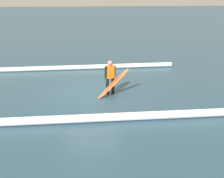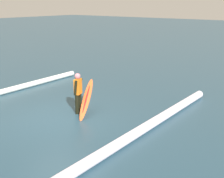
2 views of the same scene
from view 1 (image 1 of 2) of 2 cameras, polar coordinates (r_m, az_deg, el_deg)
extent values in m
plane|color=#274556|center=(13.59, -4.26, -0.69)|extent=(125.62, 125.62, 0.00)
cylinder|color=black|center=(13.38, 0.18, 0.72)|extent=(0.14, 0.14, 0.74)
cylinder|color=black|center=(13.26, -0.90, 0.55)|extent=(0.14, 0.14, 0.74)
cube|color=orange|center=(13.13, -0.36, 3.34)|extent=(0.39, 0.31, 0.57)
sphere|color=#AA6970|center=(13.03, -0.36, 4.99)|extent=(0.22, 0.22, 0.22)
cylinder|color=black|center=(13.22, 0.48, 3.45)|extent=(0.09, 0.24, 0.56)
cylinder|color=black|center=(13.04, -1.21, 3.22)|extent=(0.09, 0.17, 0.56)
ellipsoid|color=#E55926|center=(12.98, 0.28, 1.05)|extent=(1.57, 0.98, 1.17)
ellipsoid|color=red|center=(12.98, 0.28, 1.07)|extent=(1.21, 0.68, 0.95)
cylinder|color=white|center=(17.52, -12.51, 3.88)|extent=(14.86, 0.84, 0.26)
cylinder|color=white|center=(10.77, -15.45, -5.93)|extent=(15.33, 0.61, 0.30)
camera|label=2|loc=(8.27, -58.40, 6.35)|focal=48.40mm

